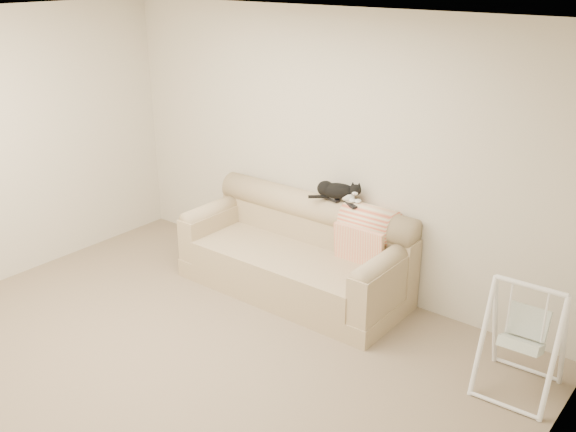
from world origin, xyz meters
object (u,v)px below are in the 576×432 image
Objects in this scene: sofa at (298,255)px; remote_a at (331,199)px; baby_swing at (523,338)px; tuxedo_cat at (338,191)px; remote_b at (350,205)px.

sofa is 11.80× the size of remote_a.
sofa is at bearing 173.65° from baby_swing.
tuxedo_cat is at bearing 14.42° from remote_a.
sofa is 0.74m from remote_b.
sofa is 4.64× the size of tuxedo_cat.
baby_swing is at bearing -13.14° from remote_a.
tuxedo_cat is (0.28, 0.24, 0.64)m from sofa.
remote_b is 1.90m from baby_swing.
tuxedo_cat reaches higher than remote_a.
remote_a is at bearing 173.86° from remote_b.
baby_swing is at bearing -13.93° from tuxedo_cat.
remote_b reaches higher than baby_swing.
remote_a is at bearing 44.98° from sofa.
tuxedo_cat is (0.06, 0.01, 0.08)m from remote_a.
remote_b is 0.20× the size of baby_swing.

